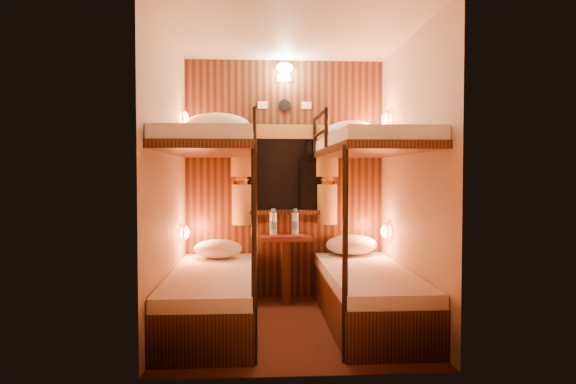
{
  "coord_description": "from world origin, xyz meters",
  "views": [
    {
      "loc": [
        -0.28,
        -4.17,
        1.25
      ],
      "look_at": [
        -0.02,
        0.15,
        1.1
      ],
      "focal_mm": 32.0,
      "sensor_mm": 36.0,
      "label": 1
    }
  ],
  "objects": [
    {
      "name": "sachet_b",
      "position": [
        0.13,
        0.88,
        0.65
      ],
      "size": [
        0.07,
        0.06,
        0.0
      ],
      "primitive_type": "cube",
      "rotation": [
        0.0,
        0.0,
        0.22
      ],
      "color": "silver",
      "rests_on": "table"
    },
    {
      "name": "wall_left",
      "position": [
        -1.0,
        0.0,
        1.2
      ],
      "size": [
        0.0,
        2.4,
        2.4
      ],
      "primitive_type": "plane",
      "rotation": [
        1.57,
        0.0,
        1.57
      ],
      "color": "#C6B293",
      "rests_on": "floor"
    },
    {
      "name": "bottle_left",
      "position": [
        -0.12,
        0.86,
        0.76
      ],
      "size": [
        0.08,
        0.08,
        0.27
      ],
      "rotation": [
        0.0,
        0.0,
        -0.2
      ],
      "color": "#99BFE5",
      "rests_on": "table"
    },
    {
      "name": "back_panel",
      "position": [
        0.0,
        1.04,
        1.2
      ],
      "size": [
        2.0,
        0.03,
        2.4
      ],
      "primitive_type": "cube",
      "color": "black",
      "rests_on": "floor"
    },
    {
      "name": "window",
      "position": [
        0.0,
        1.0,
        1.18
      ],
      "size": [
        1.0,
        0.12,
        0.79
      ],
      "color": "black",
      "rests_on": "back_panel"
    },
    {
      "name": "wall_front",
      "position": [
        0.0,
        -1.05,
        1.2
      ],
      "size": [
        2.4,
        0.0,
        2.4
      ],
      "primitive_type": "plane",
      "rotation": [
        -1.57,
        0.0,
        0.0
      ],
      "color": "#C6B293",
      "rests_on": "floor"
    },
    {
      "name": "pillow_upper_left",
      "position": [
        -0.65,
        0.71,
        1.71
      ],
      "size": [
        0.62,
        0.44,
        0.24
      ],
      "primitive_type": "ellipsoid",
      "color": "silver",
      "rests_on": "bunk_left"
    },
    {
      "name": "reading_lamps",
      "position": [
        -0.0,
        0.7,
        1.24
      ],
      "size": [
        2.0,
        0.2,
        1.25
      ],
      "color": "#FF6226",
      "rests_on": "wall_left"
    },
    {
      "name": "bunk_left",
      "position": [
        -0.65,
        0.07,
        0.56
      ],
      "size": [
        0.72,
        1.9,
        1.82
      ],
      "color": "black",
      "rests_on": "floor"
    },
    {
      "name": "curtains",
      "position": [
        0.0,
        0.97,
        1.26
      ],
      "size": [
        1.1,
        0.22,
        1.0
      ],
      "color": "olive",
      "rests_on": "back_panel"
    },
    {
      "name": "pillow_lower_left",
      "position": [
        -0.65,
        0.7,
        0.55
      ],
      "size": [
        0.46,
        0.33,
        0.18
      ],
      "primitive_type": "ellipsoid",
      "color": "silver",
      "rests_on": "bunk_left"
    },
    {
      "name": "wall_right",
      "position": [
        1.0,
        0.0,
        1.2
      ],
      "size": [
        0.0,
        2.4,
        2.4
      ],
      "primitive_type": "plane",
      "rotation": [
        1.57,
        0.0,
        -1.57
      ],
      "color": "#C6B293",
      "rests_on": "floor"
    },
    {
      "name": "pillow_upper_right",
      "position": [
        0.65,
        0.82,
        1.68
      ],
      "size": [
        0.49,
        0.35,
        0.19
      ],
      "primitive_type": "ellipsoid",
      "color": "silver",
      "rests_on": "bunk_right"
    },
    {
      "name": "bottle_right",
      "position": [
        0.1,
        0.89,
        0.76
      ],
      "size": [
        0.08,
        0.08,
        0.26
      ],
      "rotation": [
        0.0,
        0.0,
        0.41
      ],
      "color": "#99BFE5",
      "rests_on": "table"
    },
    {
      "name": "wall_back",
      "position": [
        0.0,
        1.05,
        1.2
      ],
      "size": [
        2.4,
        0.0,
        2.4
      ],
      "primitive_type": "plane",
      "rotation": [
        1.57,
        0.0,
        0.0
      ],
      "color": "#C6B293",
      "rests_on": "floor"
    },
    {
      "name": "sachet_a",
      "position": [
        0.14,
        0.88,
        0.65
      ],
      "size": [
        0.07,
        0.06,
        0.01
      ],
      "primitive_type": "cube",
      "rotation": [
        0.0,
        0.0,
        -0.04
      ],
      "color": "silver",
      "rests_on": "table"
    },
    {
      "name": "pillow_lower_right",
      "position": [
        0.65,
        0.82,
        0.56
      ],
      "size": [
        0.51,
        0.36,
        0.2
      ],
      "primitive_type": "ellipsoid",
      "color": "silver",
      "rests_on": "bunk_right"
    },
    {
      "name": "back_fixtures",
      "position": [
        0.0,
        1.0,
        2.25
      ],
      "size": [
        0.54,
        0.09,
        0.48
      ],
      "color": "black",
      "rests_on": "back_panel"
    },
    {
      "name": "floor",
      "position": [
        0.0,
        0.0,
        0.0
      ],
      "size": [
        2.1,
        2.1,
        0.0
      ],
      "primitive_type": "plane",
      "color": "#3A1A0F",
      "rests_on": "ground"
    },
    {
      "name": "table",
      "position": [
        0.0,
        0.85,
        0.41
      ],
      "size": [
        0.5,
        0.34,
        0.66
      ],
      "color": "#581A14",
      "rests_on": "floor"
    },
    {
      "name": "bunk_right",
      "position": [
        0.65,
        0.07,
        0.56
      ],
      "size": [
        0.72,
        1.9,
        1.82
      ],
      "color": "black",
      "rests_on": "floor"
    },
    {
      "name": "ceiling",
      "position": [
        0.0,
        0.0,
        2.4
      ],
      "size": [
        2.1,
        2.1,
        0.0
      ],
      "primitive_type": "plane",
      "rotation": [
        3.14,
        0.0,
        0.0
      ],
      "color": "silver",
      "rests_on": "wall_back"
    }
  ]
}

